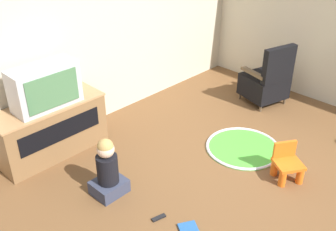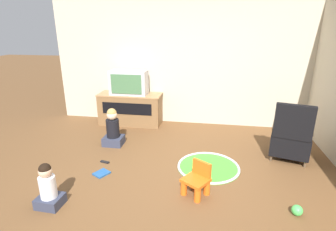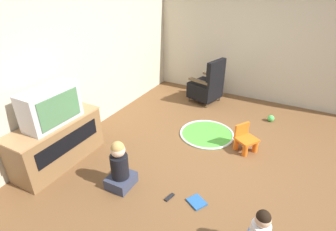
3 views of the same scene
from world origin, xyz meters
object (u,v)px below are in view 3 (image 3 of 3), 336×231
book (197,202)px  toy_ball (271,118)px  tv_cabinet (57,142)px  remote_control (169,197)px  black_armchair (207,86)px  television (51,106)px  yellow_kid_chair (245,140)px  child_watching_left (120,167)px

book → toy_ball: bearing=-70.8°
tv_cabinet → remote_control: (0.11, -1.77, -0.34)m
toy_ball → black_armchair: bearing=80.0°
tv_cabinet → remote_control: tv_cabinet is taller
television → toy_ball: 3.82m
television → toy_ball: (2.75, -2.51, -0.86)m
black_armchair → book: (-2.79, -0.95, -0.35)m
yellow_kid_chair → remote_control: bearing=-168.2°
toy_ball → book: toy_ball is taller
child_watching_left → television: bearing=90.0°
black_armchair → yellow_kid_chair: black_armchair is taller
yellow_kid_chair → book: bearing=-156.8°
yellow_kid_chair → book: 1.42m
black_armchair → yellow_kid_chair: bearing=55.3°
television → remote_control: (0.11, -1.73, -0.92)m
tv_cabinet → black_armchair: bearing=-21.1°
toy_ball → yellow_kid_chair: bearing=169.3°
child_watching_left → toy_ball: child_watching_left is taller
tv_cabinet → television: bearing=-90.0°
black_armchair → child_watching_left: size_ratio=1.41×
tv_cabinet → black_armchair: 3.21m
toy_ball → book: 2.59m
remote_control → toy_ball: bearing=177.0°
television → remote_control: size_ratio=4.98×
black_armchair → child_watching_left: black_armchair is taller
black_armchair → toy_ball: size_ratio=7.77×
television → toy_ball: bearing=-42.4°
tv_cabinet → book: 2.14m
tv_cabinet → book: tv_cabinet is taller
yellow_kid_chair → toy_ball: 1.18m
yellow_kid_chair → toy_ball: size_ratio=3.38×
tv_cabinet → television: (0.00, -0.05, 0.58)m
yellow_kid_chair → child_watching_left: (-1.58, 1.23, 0.12)m
remote_control → black_armchair: bearing=-154.3°
book → tv_cabinet: bearing=34.8°
child_watching_left → remote_control: size_ratio=4.39×
tv_cabinet → black_armchair: size_ratio=1.40×
black_armchair → remote_control: bearing=27.3°
tv_cabinet → toy_ball: bearing=-42.9°
book → black_armchair: bearing=-41.9°
toy_ball → tv_cabinet: bearing=137.1°
yellow_kid_chair → child_watching_left: size_ratio=0.61×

